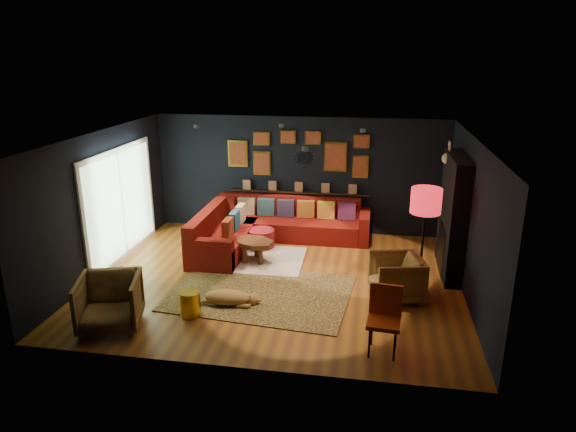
% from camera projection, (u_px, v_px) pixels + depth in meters
% --- Properties ---
extents(floor, '(6.50, 6.50, 0.00)m').
position_uv_depth(floor, '(277.00, 279.00, 9.31)').
color(floor, '#9C5C1C').
rests_on(floor, ground).
extents(room_walls, '(6.50, 6.50, 6.50)m').
position_uv_depth(room_walls, '(276.00, 195.00, 8.82)').
color(room_walls, black).
rests_on(room_walls, ground).
extents(sectional, '(3.41, 2.69, 0.86)m').
position_uv_depth(sectional, '(264.00, 228.00, 11.00)').
color(sectional, maroon).
rests_on(sectional, ground).
extents(ledge, '(3.20, 0.12, 0.04)m').
position_uv_depth(ledge, '(299.00, 192.00, 11.54)').
color(ledge, black).
rests_on(ledge, room_walls).
extents(gallery_wall, '(3.15, 0.04, 1.02)m').
position_uv_depth(gallery_wall, '(299.00, 153.00, 11.30)').
color(gallery_wall, gold).
rests_on(gallery_wall, room_walls).
extents(sunburst_mirror, '(0.47, 0.16, 0.47)m').
position_uv_depth(sunburst_mirror, '(304.00, 158.00, 11.32)').
color(sunburst_mirror, silver).
rests_on(sunburst_mirror, room_walls).
extents(fireplace, '(0.31, 1.60, 2.20)m').
position_uv_depth(fireplace, '(452.00, 220.00, 9.35)').
color(fireplace, black).
rests_on(fireplace, ground).
extents(deer_head, '(0.50, 0.28, 0.45)m').
position_uv_depth(deer_head, '(457.00, 159.00, 9.50)').
color(deer_head, white).
rests_on(deer_head, fireplace).
extents(sliding_door, '(0.06, 2.80, 2.20)m').
position_uv_depth(sliding_door, '(121.00, 204.00, 10.04)').
color(sliding_door, white).
rests_on(sliding_door, ground).
extents(ceiling_spots, '(3.30, 2.50, 0.06)m').
position_uv_depth(ceiling_spots, '(284.00, 132.00, 9.27)').
color(ceiling_spots, black).
rests_on(ceiling_spots, room_walls).
extents(shag_rug, '(2.07, 1.52, 0.03)m').
position_uv_depth(shag_rug, '(252.00, 259.00, 10.19)').
color(shag_rug, silver).
rests_on(shag_rug, ground).
extents(leopard_rug, '(3.17, 2.40, 0.02)m').
position_uv_depth(leopard_rug, '(261.00, 293.00, 8.78)').
color(leopard_rug, '#AF8E4B').
rests_on(leopard_rug, ground).
extents(coffee_table, '(1.02, 0.91, 0.42)m').
position_uv_depth(coffee_table, '(254.00, 244.00, 9.99)').
color(coffee_table, '#593119').
rests_on(coffee_table, shag_rug).
extents(pouf, '(0.57, 0.57, 0.37)m').
position_uv_depth(pouf, '(261.00, 238.00, 10.75)').
color(pouf, maroon).
rests_on(pouf, shag_rug).
extents(armchair_left, '(1.06, 1.02, 0.89)m').
position_uv_depth(armchair_left, '(109.00, 300.00, 7.59)').
color(armchair_left, tan).
rests_on(armchair_left, ground).
extents(armchair_right, '(0.91, 0.94, 0.82)m').
position_uv_depth(armchair_right, '(396.00, 275.00, 8.50)').
color(armchair_right, tan).
rests_on(armchair_right, ground).
extents(gold_stool, '(0.32, 0.32, 0.40)m').
position_uv_depth(gold_stool, '(190.00, 304.00, 8.00)').
color(gold_stool, gold).
rests_on(gold_stool, ground).
extents(orange_chair, '(0.48, 0.48, 0.94)m').
position_uv_depth(orange_chair, '(385.00, 314.00, 6.97)').
color(orange_chair, black).
rests_on(orange_chair, ground).
extents(floor_lamp, '(0.50, 0.50, 1.84)m').
position_uv_depth(floor_lamp, '(426.00, 205.00, 8.39)').
color(floor_lamp, black).
rests_on(floor_lamp, ground).
extents(dog, '(1.09, 0.60, 0.33)m').
position_uv_depth(dog, '(228.00, 295.00, 8.33)').
color(dog, '#A57442').
rests_on(dog, leopard_rug).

